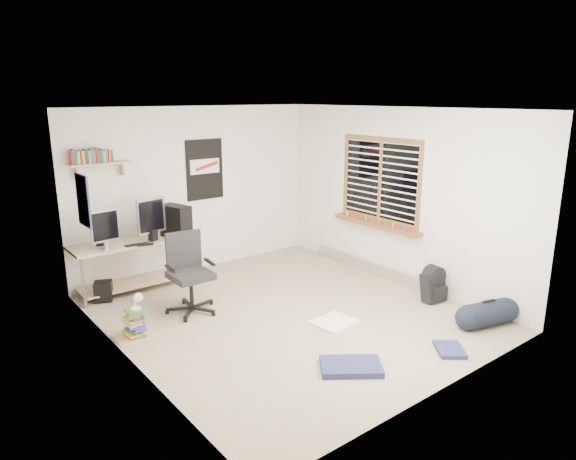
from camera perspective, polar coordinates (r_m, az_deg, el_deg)
floor at (r=6.53m, az=-0.13°, el=-9.24°), size 4.00×4.50×0.01m
ceiling at (r=5.97m, az=-0.15°, el=13.34°), size 4.00×4.50×0.01m
back_wall at (r=7.99m, az=-10.17°, el=4.43°), size 4.00×0.01×2.50m
left_wall at (r=5.18m, az=-17.89°, el=-1.68°), size 0.01×4.50×2.50m
right_wall at (r=7.51m, az=12.04°, el=3.67°), size 0.01×4.50×2.50m
desk at (r=7.49m, az=-17.26°, el=-3.71°), size 1.59×0.83×0.70m
monitor_left at (r=6.98m, az=-19.59°, el=-0.62°), size 0.39×0.14×0.42m
monitor_right at (r=7.22m, az=-14.89°, el=0.51°), size 0.45×0.21×0.48m
pc_tower at (r=7.34m, az=-12.34°, el=0.88°), size 0.32×0.49×0.48m
keyboard at (r=7.17m, az=-16.26°, el=-1.60°), size 0.38×0.17×0.02m
speaker_left at (r=7.26m, az=-20.20°, el=-1.02°), size 0.13×0.13×0.19m
speaker_right at (r=7.22m, az=-14.77°, el=-0.67°), size 0.12×0.12×0.19m
office_chair at (r=6.50m, az=-10.77°, el=-4.94°), size 0.74×0.74×1.01m
wall_shelf at (r=7.25m, az=-20.14°, el=6.95°), size 0.80×0.22×0.24m
poster_back_wall at (r=7.99m, az=-9.23°, el=6.65°), size 0.62×0.03×0.92m
poster_left_wall at (r=6.25m, az=-21.81°, el=3.06°), size 0.02×0.42×0.60m
window at (r=7.62m, az=10.12°, el=5.46°), size 0.10×1.50×1.26m
baseboard_heater at (r=7.95m, az=9.71°, el=-4.25°), size 0.08×2.50×0.18m
backpack at (r=7.07m, az=15.80°, el=-6.13°), size 0.32×0.28×0.39m
duffel_bag at (r=6.58m, az=21.25°, el=-8.76°), size 0.37×0.37×0.59m
tshirt at (r=6.26m, az=5.17°, el=-10.19°), size 0.52×0.46×0.04m
jeans_a at (r=5.33m, az=7.02°, el=-14.82°), size 0.71×0.67×0.07m
jeans_b at (r=5.88m, az=17.52°, el=-12.54°), size 0.44×0.46×0.05m
book_stack at (r=6.13m, az=-16.67°, el=-10.00°), size 0.47×0.41×0.28m
desk_lamp at (r=6.03m, az=-16.58°, el=-8.04°), size 0.18×0.22×0.19m
subwoofer at (r=7.27m, az=-19.82°, el=-6.38°), size 0.30×0.30×0.25m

